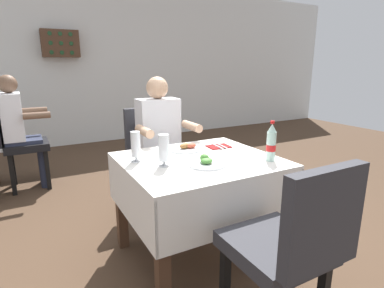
{
  "coord_description": "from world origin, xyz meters",
  "views": [
    {
      "loc": [
        -1.09,
        -1.72,
        1.35
      ],
      "look_at": [
        -0.09,
        0.11,
        0.82
      ],
      "focal_mm": 28.88,
      "sensor_mm": 36.0,
      "label": 1
    }
  ],
  "objects_px": {
    "plate_far_diner": "(186,148)",
    "background_patron": "(20,126)",
    "beer_glass_left": "(136,146)",
    "plate_near_camera": "(206,162)",
    "cola_bottle_primary": "(271,143)",
    "chair_far_diner_seat": "(154,155)",
    "napkin_cutlery_set": "(219,146)",
    "wall_bottle_rack": "(60,44)",
    "beer_glass_middle": "(164,150)",
    "seated_diner_far": "(161,140)",
    "chair_near_camera_side": "(290,244)",
    "main_dining_table": "(199,183)",
    "background_chair_right": "(16,141)"
  },
  "relations": [
    {
      "from": "chair_far_diner_seat",
      "to": "plate_near_camera",
      "type": "height_order",
      "value": "chair_far_diner_seat"
    },
    {
      "from": "beer_glass_middle",
      "to": "background_patron",
      "type": "xyz_separation_m",
      "value": [
        -0.79,
        2.09,
        -0.13
      ]
    },
    {
      "from": "chair_far_diner_seat",
      "to": "plate_near_camera",
      "type": "distance_m",
      "value": 1.0
    },
    {
      "from": "main_dining_table",
      "to": "wall_bottle_rack",
      "type": "height_order",
      "value": "wall_bottle_rack"
    },
    {
      "from": "plate_near_camera",
      "to": "background_patron",
      "type": "relative_size",
      "value": 0.19
    },
    {
      "from": "background_patron",
      "to": "cola_bottle_primary",
      "type": "bearing_deg",
      "value": -57.93
    },
    {
      "from": "chair_far_diner_seat",
      "to": "seated_diner_far",
      "type": "xyz_separation_m",
      "value": [
        0.03,
        -0.11,
        0.16
      ]
    },
    {
      "from": "main_dining_table",
      "to": "cola_bottle_primary",
      "type": "relative_size",
      "value": 3.8
    },
    {
      "from": "seated_diner_far",
      "to": "cola_bottle_primary",
      "type": "height_order",
      "value": "seated_diner_far"
    },
    {
      "from": "chair_near_camera_side",
      "to": "seated_diner_far",
      "type": "xyz_separation_m",
      "value": [
        0.03,
        1.57,
        0.16
      ]
    },
    {
      "from": "cola_bottle_primary",
      "to": "background_chair_right",
      "type": "xyz_separation_m",
      "value": [
        -1.51,
        2.32,
        -0.3
      ]
    },
    {
      "from": "chair_far_diner_seat",
      "to": "wall_bottle_rack",
      "type": "xyz_separation_m",
      "value": [
        -0.37,
        2.95,
        1.13
      ]
    },
    {
      "from": "plate_far_diner",
      "to": "napkin_cutlery_set",
      "type": "height_order",
      "value": "plate_far_diner"
    },
    {
      "from": "beer_glass_left",
      "to": "background_chair_right",
      "type": "distance_m",
      "value": 2.07
    },
    {
      "from": "cola_bottle_primary",
      "to": "wall_bottle_rack",
      "type": "bearing_deg",
      "value": 100.63
    },
    {
      "from": "napkin_cutlery_set",
      "to": "beer_glass_left",
      "type": "bearing_deg",
      "value": -175.81
    },
    {
      "from": "chair_near_camera_side",
      "to": "plate_near_camera",
      "type": "bearing_deg",
      "value": 92.25
    },
    {
      "from": "chair_near_camera_side",
      "to": "napkin_cutlery_set",
      "type": "height_order",
      "value": "chair_near_camera_side"
    },
    {
      "from": "plate_far_diner",
      "to": "background_patron",
      "type": "relative_size",
      "value": 0.2
    },
    {
      "from": "chair_near_camera_side",
      "to": "plate_near_camera",
      "type": "relative_size",
      "value": 4.06
    },
    {
      "from": "seated_diner_far",
      "to": "wall_bottle_rack",
      "type": "relative_size",
      "value": 2.25
    },
    {
      "from": "chair_near_camera_side",
      "to": "napkin_cutlery_set",
      "type": "xyz_separation_m",
      "value": [
        0.29,
        1.03,
        0.19
      ]
    },
    {
      "from": "plate_far_diner",
      "to": "background_patron",
      "type": "bearing_deg",
      "value": 120.92
    },
    {
      "from": "plate_near_camera",
      "to": "beer_glass_middle",
      "type": "height_order",
      "value": "beer_glass_middle"
    },
    {
      "from": "chair_far_diner_seat",
      "to": "beer_glass_middle",
      "type": "relative_size",
      "value": 4.79
    },
    {
      "from": "seated_diner_far",
      "to": "wall_bottle_rack",
      "type": "bearing_deg",
      "value": 97.46
    },
    {
      "from": "chair_far_diner_seat",
      "to": "background_patron",
      "type": "xyz_separation_m",
      "value": [
        -1.06,
        1.22,
        0.16
      ]
    },
    {
      "from": "seated_diner_far",
      "to": "napkin_cutlery_set",
      "type": "distance_m",
      "value": 0.59
    },
    {
      "from": "main_dining_table",
      "to": "wall_bottle_rack",
      "type": "distance_m",
      "value": 3.97
    },
    {
      "from": "beer_glass_left",
      "to": "beer_glass_middle",
      "type": "distance_m",
      "value": 0.21
    },
    {
      "from": "plate_near_camera",
      "to": "cola_bottle_primary",
      "type": "relative_size",
      "value": 0.9
    },
    {
      "from": "chair_far_diner_seat",
      "to": "plate_near_camera",
      "type": "xyz_separation_m",
      "value": [
        -0.03,
        -0.98,
        0.2
      ]
    },
    {
      "from": "beer_glass_middle",
      "to": "plate_far_diner",
      "type": "bearing_deg",
      "value": 42.57
    },
    {
      "from": "background_chair_right",
      "to": "wall_bottle_rack",
      "type": "distance_m",
      "value": 2.2
    },
    {
      "from": "plate_near_camera",
      "to": "background_patron",
      "type": "xyz_separation_m",
      "value": [
        -1.04,
        2.2,
        -0.05
      ]
    },
    {
      "from": "chair_near_camera_side",
      "to": "beer_glass_left",
      "type": "relative_size",
      "value": 4.83
    },
    {
      "from": "plate_near_camera",
      "to": "seated_diner_far",
      "type": "bearing_deg",
      "value": 86.04
    },
    {
      "from": "cola_bottle_primary",
      "to": "napkin_cutlery_set",
      "type": "height_order",
      "value": "cola_bottle_primary"
    },
    {
      "from": "chair_near_camera_side",
      "to": "background_patron",
      "type": "bearing_deg",
      "value": 110.13
    },
    {
      "from": "chair_far_diner_seat",
      "to": "beer_glass_middle",
      "type": "xyz_separation_m",
      "value": [
        -0.27,
        -0.87,
        0.29
      ]
    },
    {
      "from": "napkin_cutlery_set",
      "to": "seated_diner_far",
      "type": "bearing_deg",
      "value": 115.29
    },
    {
      "from": "chair_near_camera_side",
      "to": "beer_glass_left",
      "type": "bearing_deg",
      "value": 111.77
    },
    {
      "from": "wall_bottle_rack",
      "to": "beer_glass_left",
      "type": "bearing_deg",
      "value": -90.37
    },
    {
      "from": "plate_near_camera",
      "to": "cola_bottle_primary",
      "type": "distance_m",
      "value": 0.45
    },
    {
      "from": "chair_far_diner_seat",
      "to": "plate_far_diner",
      "type": "xyz_separation_m",
      "value": [
        0.03,
        -0.6,
        0.2
      ]
    },
    {
      "from": "beer_glass_left",
      "to": "background_patron",
      "type": "bearing_deg",
      "value": 109.27
    },
    {
      "from": "beer_glass_left",
      "to": "seated_diner_far",
      "type": "bearing_deg",
      "value": 54.04
    },
    {
      "from": "seated_diner_far",
      "to": "beer_glass_left",
      "type": "relative_size",
      "value": 6.27
    },
    {
      "from": "background_chair_right",
      "to": "seated_diner_far",
      "type": "bearing_deg",
      "value": -49.33
    },
    {
      "from": "seated_diner_far",
      "to": "background_chair_right",
      "type": "distance_m",
      "value": 1.76
    }
  ]
}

